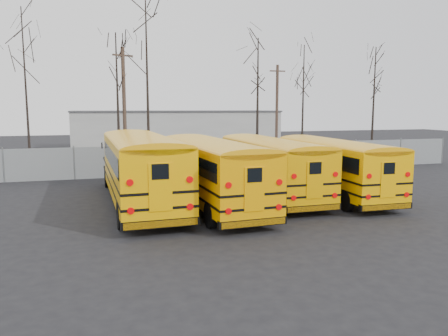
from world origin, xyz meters
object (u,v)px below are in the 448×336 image
object	(u,v)px
bus_c	(269,162)
bus_d	(332,162)
bus_a	(141,163)
utility_pole_right	(277,110)
utility_pole_left	(124,107)
bus_b	(211,167)

from	to	relation	value
bus_c	bus_d	size ratio (longest dim) A/B	1.02
bus_c	bus_d	world-z (taller)	bus_c
bus_a	bus_c	size ratio (longest dim) A/B	1.12
bus_d	utility_pole_right	world-z (taller)	utility_pole_right
bus_c	utility_pole_right	bearing A→B (deg)	65.57
utility_pole_right	bus_d	bearing A→B (deg)	-103.50
utility_pole_left	bus_b	bearing A→B (deg)	-98.76
bus_a	bus_b	distance (m)	3.19
bus_c	utility_pole_right	xyz separation A→B (m)	(7.56, 16.68, 2.49)
bus_c	utility_pole_right	world-z (taller)	utility_pole_right
bus_a	bus_b	bearing A→B (deg)	-20.48
bus_a	bus_b	size ratio (longest dim) A/B	1.07
utility_pole_right	bus_b	bearing A→B (deg)	-120.41
bus_b	bus_d	bearing A→B (deg)	2.53
bus_a	bus_c	world-z (taller)	bus_a
bus_a	bus_c	distance (m)	6.39
bus_a	utility_pole_right	bearing A→B (deg)	49.10
bus_a	bus_d	distance (m)	9.51
bus_d	utility_pole_left	size ratio (longest dim) A/B	1.19
bus_c	utility_pole_left	bearing A→B (deg)	115.50
bus_b	utility_pole_left	world-z (taller)	utility_pole_left
bus_d	utility_pole_right	distance (m)	18.12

